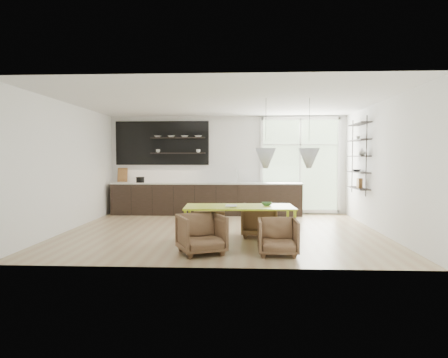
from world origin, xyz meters
The scene contains 11 objects.
room centered at (0.58, 1.10, 1.46)m, with size 7.02×6.01×2.91m.
kitchen_run centered at (-0.70, 2.69, 0.60)m, with size 5.54×0.69×2.75m.
right_shelving centered at (3.36, 1.17, 1.65)m, with size 0.26×1.22×1.90m.
dining_table centered at (0.41, -1.42, 0.70)m, with size 2.09×1.01×0.75m.
armchair_back_left centered at (-0.24, -0.57, 0.30)m, with size 0.64×0.66×0.60m, color brown.
armchair_back_right centered at (0.83, -0.51, 0.35)m, with size 0.74×0.76×0.69m, color brown.
armchair_front_left centered at (-0.24, -2.11, 0.34)m, with size 0.74×0.76×0.69m, color brown.
armchair_front_right centered at (1.07, -2.13, 0.31)m, with size 0.66×0.68×0.62m, color brown.
wire_stool centered at (-0.58, -1.29, 0.28)m, with size 0.35×0.35×0.44m.
table_book centered at (0.15, -1.52, 0.76)m, with size 0.21×0.29×0.03m, color white.
table_bowl centered at (0.93, -1.30, 0.78)m, with size 0.20×0.20×0.06m, color #427743.
Camera 1 is at (0.49, -8.91, 1.65)m, focal length 32.00 mm.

